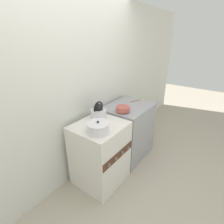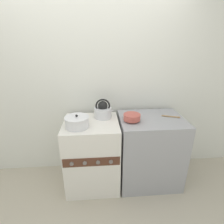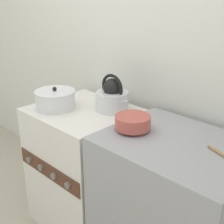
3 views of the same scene
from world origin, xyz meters
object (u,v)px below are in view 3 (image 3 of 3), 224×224
Objects in this scene: enamel_bowl at (133,122)px; stove at (85,167)px; kettle at (112,97)px; cooking_pot at (55,99)px.

stove is at bearing 174.66° from enamel_bowl.
kettle reaches higher than stove.
stove is 0.55m from cooking_pot.
enamel_bowl is (0.64, 0.06, 0.01)m from cooking_pot.
stove is 3.40× the size of kettle.
cooking_pot is (-0.30, -0.25, -0.03)m from kettle.
cooking_pot is (-0.15, -0.11, 0.52)m from stove.
stove is 3.34× the size of cooking_pot.
enamel_bowl is (0.34, -0.18, -0.02)m from kettle.
kettle is 0.38m from enamel_bowl.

